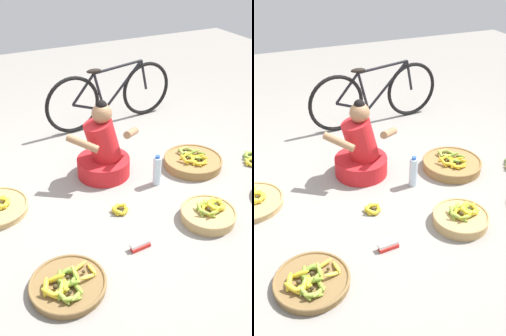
{
  "view_description": "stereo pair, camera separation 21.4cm",
  "coord_description": "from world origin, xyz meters",
  "views": [
    {
      "loc": [
        -1.26,
        -2.75,
        2.14
      ],
      "look_at": [
        0.0,
        -0.2,
        0.35
      ],
      "focal_mm": 41.89,
      "sensor_mm": 36.0,
      "label": 1
    },
    {
      "loc": [
        -1.07,
        -2.84,
        2.14
      ],
      "look_at": [
        0.0,
        -0.2,
        0.35
      ],
      "focal_mm": 41.89,
      "sensor_mm": 36.0,
      "label": 2
    }
  ],
  "objects": [
    {
      "name": "packet_carton_stack",
      "position": [
        -0.17,
        -0.79,
        0.03
      ],
      "size": [
        0.17,
        0.07,
        0.06
      ],
      "color": "red",
      "rests_on": "ground"
    },
    {
      "name": "banana_basket_front_left",
      "position": [
        0.51,
        -0.74,
        0.06
      ],
      "size": [
        0.47,
        0.47,
        0.16
      ],
      "color": "tan",
      "rests_on": "ground"
    },
    {
      "name": "banana_basket_mid_right",
      "position": [
        -0.8,
        -0.92,
        0.04
      ],
      "size": [
        0.54,
        0.54,
        0.14
      ],
      "color": "brown",
      "rests_on": "ground"
    },
    {
      "name": "water_bottle",
      "position": [
        0.39,
        -0.08,
        0.15
      ],
      "size": [
        0.08,
        0.08,
        0.31
      ],
      "color": "silver",
      "rests_on": "ground"
    },
    {
      "name": "banana_basket_back_center",
      "position": [
        0.88,
        0.03,
        0.06
      ],
      "size": [
        0.6,
        0.6,
        0.17
      ],
      "color": "olive",
      "rests_on": "ground"
    },
    {
      "name": "ground_plane",
      "position": [
        0.0,
        0.0,
        0.0
      ],
      "size": [
        10.0,
        10.0,
        0.0
      ],
      "primitive_type": "plane",
      "color": "gray"
    },
    {
      "name": "loose_bananas_front_right",
      "position": [
        -0.12,
        -0.32,
        0.03
      ],
      "size": [
        0.17,
        0.18,
        0.08
      ],
      "color": "gold",
      "rests_on": "ground"
    },
    {
      "name": "vendor_woman_front",
      "position": [
        -0.0,
        0.3,
        0.25
      ],
      "size": [
        0.76,
        0.52,
        0.79
      ],
      "color": "red",
      "rests_on": "ground"
    },
    {
      "name": "bicycle_leaning",
      "position": [
        0.57,
        1.36,
        0.36
      ],
      "size": [
        1.7,
        0.19,
        0.73
      ],
      "color": "black",
      "rests_on": "ground"
    }
  ]
}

